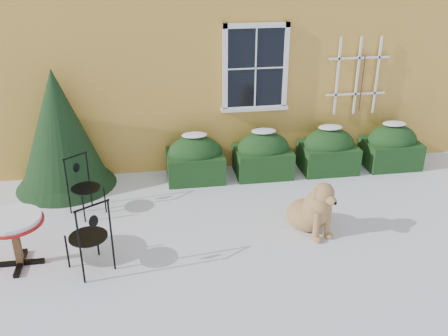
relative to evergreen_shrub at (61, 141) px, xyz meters
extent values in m
plane|color=white|center=(2.67, -2.65, -0.88)|extent=(80.00, 80.00, 0.00)
cube|color=black|center=(3.57, 0.31, 1.10)|extent=(1.05, 0.03, 1.45)
cube|color=white|center=(3.57, 0.30, 1.87)|extent=(1.23, 0.06, 0.09)
cube|color=white|center=(3.57, 0.30, 0.33)|extent=(1.23, 0.06, 0.09)
cube|color=white|center=(3.00, 0.30, 1.10)|extent=(0.09, 0.06, 1.63)
cube|color=white|center=(4.14, 0.30, 1.10)|extent=(0.09, 0.06, 1.63)
cube|color=white|center=(3.57, 0.29, 1.10)|extent=(0.02, 0.02, 1.45)
cube|color=white|center=(3.57, 0.29, 1.10)|extent=(1.05, 0.02, 0.02)
cube|color=white|center=(3.57, 0.30, 0.32)|extent=(1.29, 0.14, 0.07)
cube|color=white|center=(5.17, 0.29, 0.87)|extent=(0.04, 0.03, 1.50)
cube|color=white|center=(5.57, 0.29, 0.87)|extent=(0.04, 0.03, 1.50)
cube|color=white|center=(5.97, 0.29, 0.87)|extent=(0.04, 0.03, 1.50)
cube|color=white|center=(5.57, 0.29, 0.52)|extent=(1.20, 0.03, 0.04)
cube|color=white|center=(5.57, 0.29, 1.22)|extent=(1.20, 0.03, 0.04)
cylinder|color=#472D19|center=(5.67, 0.27, 0.72)|extent=(0.02, 0.02, 1.10)
cube|color=black|center=(2.37, -0.10, -0.62)|extent=(1.05, 0.80, 0.52)
ellipsoid|color=black|center=(2.37, -0.10, -0.35)|extent=(1.00, 0.72, 0.67)
ellipsoid|color=white|center=(2.37, -0.10, 0.01)|extent=(0.47, 0.32, 0.06)
cube|color=black|center=(3.67, -0.10, -0.62)|extent=(1.05, 0.80, 0.52)
ellipsoid|color=black|center=(3.67, -0.10, -0.35)|extent=(1.00, 0.72, 0.67)
ellipsoid|color=white|center=(3.67, -0.10, 0.01)|extent=(0.47, 0.32, 0.06)
cube|color=black|center=(4.97, -0.10, -0.62)|extent=(1.05, 0.80, 0.52)
ellipsoid|color=black|center=(4.97, -0.10, -0.35)|extent=(1.00, 0.72, 0.67)
ellipsoid|color=white|center=(4.97, -0.10, 0.01)|extent=(0.47, 0.32, 0.06)
cube|color=black|center=(6.27, -0.10, -0.62)|extent=(1.05, 0.80, 0.52)
ellipsoid|color=black|center=(6.27, -0.10, -0.35)|extent=(1.00, 0.72, 0.67)
ellipsoid|color=white|center=(6.27, -0.10, 0.01)|extent=(0.47, 0.32, 0.06)
cone|color=black|center=(0.00, 0.00, -0.36)|extent=(1.80, 1.80, 1.04)
cone|color=black|center=(0.00, 0.00, 0.21)|extent=(1.61, 1.61, 2.18)
cube|color=black|center=(-0.33, -2.46, -0.85)|extent=(0.64, 0.07, 0.05)
cube|color=black|center=(-0.33, -2.46, -0.85)|extent=(0.07, 0.64, 0.05)
cube|color=brown|center=(-0.33, -2.46, -0.53)|extent=(0.09, 0.09, 0.69)
cylinder|color=#A7110E|center=(-0.33, -2.46, -0.19)|extent=(0.82, 0.82, 0.04)
cylinder|color=white|center=(-0.33, -2.46, -0.15)|extent=(0.76, 0.76, 0.06)
cylinder|color=black|center=(0.73, -2.39, -0.62)|extent=(0.03, 0.03, 0.51)
cylinder|color=black|center=(0.35, -2.63, -0.62)|extent=(0.03, 0.03, 0.51)
cylinder|color=black|center=(0.97, -2.77, -0.62)|extent=(0.03, 0.03, 0.51)
cylinder|color=black|center=(0.59, -3.01, -0.62)|extent=(0.03, 0.03, 0.51)
cylinder|color=black|center=(0.66, -2.70, -0.37)|extent=(0.52, 0.52, 0.02)
cylinder|color=black|center=(0.97, -2.77, -0.08)|extent=(0.03, 0.03, 0.57)
cylinder|color=black|center=(0.59, -3.01, -0.08)|extent=(0.03, 0.03, 0.57)
cylinder|color=black|center=(0.78, -2.89, 0.20)|extent=(0.44, 0.29, 0.03)
ellipsoid|color=black|center=(0.78, -2.89, -0.03)|extent=(0.13, 0.10, 0.18)
cylinder|color=black|center=(0.45, -1.41, -0.65)|extent=(0.02, 0.02, 0.46)
cylinder|color=black|center=(0.77, -1.15, -0.65)|extent=(0.02, 0.02, 0.46)
cylinder|color=black|center=(0.20, -1.09, -0.65)|extent=(0.02, 0.02, 0.46)
cylinder|color=black|center=(0.51, -0.83, -0.65)|extent=(0.02, 0.02, 0.46)
cylinder|color=black|center=(0.48, -1.12, -0.42)|extent=(0.47, 0.47, 0.02)
cylinder|color=black|center=(0.20, -1.09, -0.16)|extent=(0.02, 0.02, 0.51)
cylinder|color=black|center=(0.51, -0.83, -0.16)|extent=(0.02, 0.02, 0.51)
cylinder|color=black|center=(0.35, -0.96, 0.09)|extent=(0.36, 0.30, 0.02)
ellipsoid|color=black|center=(0.35, -0.96, -0.11)|extent=(0.11, 0.10, 0.16)
ellipsoid|color=tan|center=(3.90, -2.12, -0.66)|extent=(0.79, 0.82, 0.48)
ellipsoid|color=tan|center=(3.98, -2.32, -0.44)|extent=(0.57, 0.54, 0.60)
sphere|color=tan|center=(4.00, -2.38, -0.31)|extent=(0.37, 0.37, 0.37)
cylinder|color=tan|center=(3.93, -2.50, -0.64)|extent=(0.10, 0.10, 0.48)
cylinder|color=tan|center=(4.14, -2.43, -0.64)|extent=(0.10, 0.10, 0.48)
ellipsoid|color=tan|center=(3.95, -2.56, -0.83)|extent=(0.13, 0.17, 0.08)
ellipsoid|color=tan|center=(4.16, -2.48, -0.83)|extent=(0.13, 0.17, 0.08)
cylinder|color=tan|center=(4.01, -2.39, -0.25)|extent=(0.30, 0.33, 0.26)
sphere|color=tan|center=(4.03, -2.45, -0.12)|extent=(0.31, 0.31, 0.31)
ellipsoid|color=tan|center=(4.08, -2.58, -0.16)|extent=(0.23, 0.28, 0.14)
sphere|color=black|center=(4.12, -2.68, -0.17)|extent=(0.05, 0.05, 0.05)
ellipsoid|color=tan|center=(3.89, -2.45, -0.12)|extent=(0.11, 0.13, 0.20)
ellipsoid|color=tan|center=(4.14, -2.36, -0.12)|extent=(0.11, 0.13, 0.20)
cylinder|color=tan|center=(4.00, -1.83, -0.81)|extent=(0.35, 0.30, 0.09)
camera|label=1|loc=(1.57, -8.60, 3.26)|focal=40.00mm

